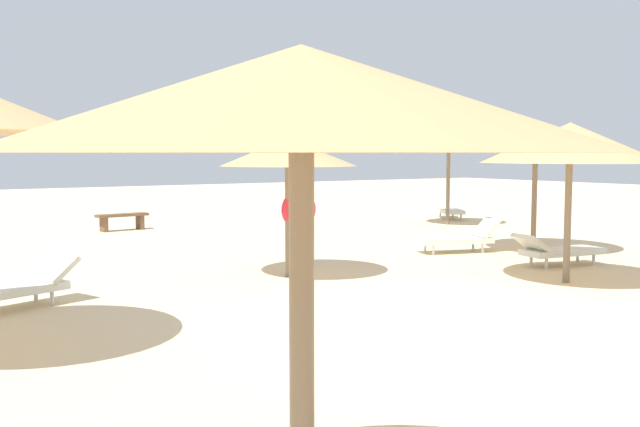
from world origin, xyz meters
name	(u,v)px	position (x,y,z in m)	size (l,w,h in m)	color
ground_plane	(438,316)	(0.00, 0.00, 0.00)	(80.00, 80.00, 0.00)	beige
parasol_0	(301,101)	(-4.89, -4.37, 2.47)	(2.86, 2.86, 2.73)	#75604C
parasol_1	(449,140)	(8.84, 9.23, 2.64)	(2.60, 2.60, 2.91)	#75604C
parasol_2	(536,135)	(6.19, 3.61, 2.64)	(3.20, 3.20, 2.93)	#75604C
parasol_3	(570,143)	(3.58, 0.68, 2.41)	(3.01, 3.01, 2.76)	#75604C
parasol_5	(288,154)	(-0.15, 3.82, 2.22)	(2.46, 2.46, 2.50)	#75604C
lounger_1	(450,210)	(10.29, 10.68, 0.31)	(1.54, 1.97, 0.62)	silver
lounger_2	(459,238)	(4.68, 4.42, 0.32)	(1.97, 1.17, 0.77)	silver
lounger_3	(557,250)	(4.94, 1.95, 0.31)	(1.98, 0.94, 0.67)	silver
lounger_4	(14,287)	(-4.82, 3.65, 0.32)	(2.00, 1.24, 0.70)	silver
bench_0	(122,219)	(-0.28, 13.08, 0.35)	(1.53, 0.56, 0.49)	brown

